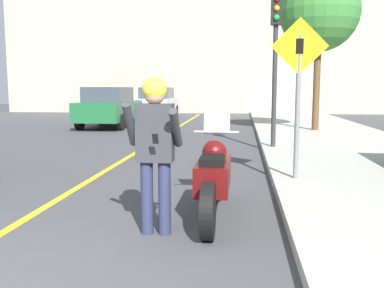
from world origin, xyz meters
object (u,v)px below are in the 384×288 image
motorcycle (214,177)px  person_biker (155,139)px  traffic_light (276,42)px  parked_car_silver (157,102)px  parked_car_green (109,107)px  crossing_sign (298,83)px  street_tree (319,12)px

motorcycle → person_biker: bearing=-128.3°
person_biker → traffic_light: traffic_light is taller
person_biker → traffic_light: (1.74, 6.45, 1.70)m
parked_car_silver → parked_car_green: bearing=-97.3°
crossing_sign → parked_car_green: size_ratio=0.62×
traffic_light → parked_car_green: (-6.33, 6.41, -1.92)m
traffic_light → parked_car_green: size_ratio=0.90×
person_biker → parked_car_green: 13.65m
crossing_sign → parked_car_silver: (-5.63, 16.51, -0.86)m
parked_car_green → parked_car_silver: bearing=82.7°
crossing_sign → street_tree: bearing=78.7°
motorcycle → street_tree: 11.43m
person_biker → street_tree: size_ratio=0.32×
motorcycle → parked_car_green: bearing=113.2°
street_tree → parked_car_silver: street_tree is taller
motorcycle → crossing_sign: bearing=55.4°
person_biker → traffic_light: bearing=74.9°
motorcycle → parked_car_silver: bearing=103.5°
parked_car_green → crossing_sign: bearing=-58.0°
person_biker → street_tree: 12.12m
crossing_sign → street_tree: street_tree is taller
person_biker → crossing_sign: crossing_sign is taller
person_biker → motorcycle: bearing=51.7°
parked_car_silver → motorcycle: bearing=-76.5°
motorcycle → person_biker: person_biker is taller
crossing_sign → parked_car_green: crossing_sign is taller
motorcycle → street_tree: size_ratio=0.42×
traffic_light → street_tree: (1.81, 4.69, 1.48)m
person_biker → street_tree: bearing=72.3°
parked_car_green → motorcycle: bearing=-66.8°
traffic_light → person_biker: bearing=-105.1°
motorcycle → parked_car_silver: size_ratio=0.56×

